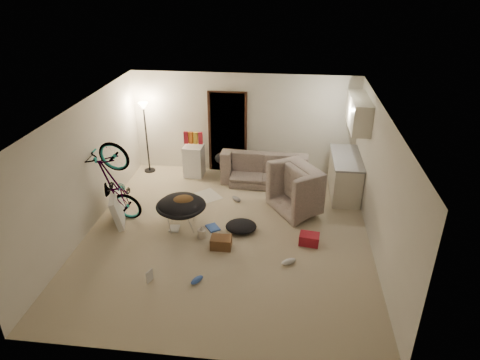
# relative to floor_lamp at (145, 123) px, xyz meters

# --- Properties ---
(floor) EXTENTS (5.50, 6.00, 0.02)m
(floor) POSITION_rel_floor_lamp_xyz_m (2.40, -2.65, -1.32)
(floor) COLOR #BAAC8F
(floor) RESTS_ON ground
(ceiling) EXTENTS (5.50, 6.00, 0.02)m
(ceiling) POSITION_rel_floor_lamp_xyz_m (2.40, -2.65, 1.20)
(ceiling) COLOR white
(ceiling) RESTS_ON wall_back
(wall_back) EXTENTS (5.50, 0.02, 2.50)m
(wall_back) POSITION_rel_floor_lamp_xyz_m (2.40, 0.36, -0.06)
(wall_back) COLOR silver
(wall_back) RESTS_ON floor
(wall_front) EXTENTS (5.50, 0.02, 2.50)m
(wall_front) POSITION_rel_floor_lamp_xyz_m (2.40, -5.66, -0.06)
(wall_front) COLOR silver
(wall_front) RESTS_ON floor
(wall_left) EXTENTS (0.02, 6.00, 2.50)m
(wall_left) POSITION_rel_floor_lamp_xyz_m (-0.36, -2.65, -0.06)
(wall_left) COLOR silver
(wall_left) RESTS_ON floor
(wall_right) EXTENTS (0.02, 6.00, 2.50)m
(wall_right) POSITION_rel_floor_lamp_xyz_m (5.16, -2.65, -0.06)
(wall_right) COLOR silver
(wall_right) RESTS_ON floor
(doorway) EXTENTS (0.85, 0.10, 2.04)m
(doorway) POSITION_rel_floor_lamp_xyz_m (2.00, 0.32, -0.29)
(doorway) COLOR black
(doorway) RESTS_ON floor
(door_trim) EXTENTS (0.97, 0.04, 2.10)m
(door_trim) POSITION_rel_floor_lamp_xyz_m (2.00, 0.29, -0.29)
(door_trim) COLOR #321B11
(door_trim) RESTS_ON floor
(floor_lamp) EXTENTS (0.28, 0.28, 1.81)m
(floor_lamp) POSITION_rel_floor_lamp_xyz_m (0.00, 0.00, 0.00)
(floor_lamp) COLOR black
(floor_lamp) RESTS_ON floor
(kitchen_counter) EXTENTS (0.60, 1.50, 0.88)m
(kitchen_counter) POSITION_rel_floor_lamp_xyz_m (4.83, -0.65, -0.87)
(kitchen_counter) COLOR beige
(kitchen_counter) RESTS_ON floor
(counter_top) EXTENTS (0.64, 1.54, 0.04)m
(counter_top) POSITION_rel_floor_lamp_xyz_m (4.83, -0.65, -0.41)
(counter_top) COLOR gray
(counter_top) RESTS_ON kitchen_counter
(kitchen_uppers) EXTENTS (0.38, 1.40, 0.65)m
(kitchen_uppers) POSITION_rel_floor_lamp_xyz_m (4.96, -0.65, 0.64)
(kitchen_uppers) COLOR beige
(kitchen_uppers) RESTS_ON wall_right
(sofa) EXTENTS (2.08, 0.88, 0.60)m
(sofa) POSITION_rel_floor_lamp_xyz_m (2.97, -0.20, -1.01)
(sofa) COLOR #394039
(sofa) RESTS_ON floor
(armchair) EXTENTS (1.50, 1.54, 0.76)m
(armchair) POSITION_rel_floor_lamp_xyz_m (4.02, -1.39, -0.93)
(armchair) COLOR #394039
(armchair) RESTS_ON floor
(bicycle) EXTENTS (1.95, 1.09, 1.07)m
(bicycle) POSITION_rel_floor_lamp_xyz_m (0.10, -2.41, -0.82)
(bicycle) COLOR black
(bicycle) RESTS_ON floor
(book_asset) EXTENTS (0.27, 0.24, 0.02)m
(book_asset) POSITION_rel_floor_lamp_xyz_m (1.29, -4.28, -1.30)
(book_asset) COLOR maroon
(book_asset) RESTS_ON floor
(mini_fridge) EXTENTS (0.48, 0.48, 0.78)m
(mini_fridge) POSITION_rel_floor_lamp_xyz_m (1.20, -0.10, -0.91)
(mini_fridge) COLOR white
(mini_fridge) RESTS_ON floor
(snack_box_0) EXTENTS (0.10, 0.07, 0.30)m
(snack_box_0) POSITION_rel_floor_lamp_xyz_m (1.03, -0.10, -0.31)
(snack_box_0) COLOR maroon
(snack_box_0) RESTS_ON mini_fridge
(snack_box_1) EXTENTS (0.12, 0.10, 0.30)m
(snack_box_1) POSITION_rel_floor_lamp_xyz_m (1.15, -0.10, -0.31)
(snack_box_1) COLOR #BE5A17
(snack_box_1) RESTS_ON mini_fridge
(snack_box_2) EXTENTS (0.10, 0.08, 0.30)m
(snack_box_2) POSITION_rel_floor_lamp_xyz_m (1.27, -0.10, -0.31)
(snack_box_2) COLOR gold
(snack_box_2) RESTS_ON mini_fridge
(snack_box_3) EXTENTS (0.10, 0.08, 0.30)m
(snack_box_3) POSITION_rel_floor_lamp_xyz_m (1.39, -0.10, -0.31)
(snack_box_3) COLOR maroon
(snack_box_3) RESTS_ON mini_fridge
(saucer_chair) EXTENTS (0.99, 0.99, 0.70)m
(saucer_chair) POSITION_rel_floor_lamp_xyz_m (1.47, -2.52, -0.89)
(saucer_chair) COLOR silver
(saucer_chair) RESTS_ON floor
(hoodie) EXTENTS (0.61, 0.57, 0.22)m
(hoodie) POSITION_rel_floor_lamp_xyz_m (1.52, -2.55, -0.69)
(hoodie) COLOR #51361B
(hoodie) RESTS_ON saucer_chair
(sofa_drape) EXTENTS (0.60, 0.51, 0.28)m
(sofa_drape) POSITION_rel_floor_lamp_xyz_m (2.02, -0.20, -0.77)
(sofa_drape) COLOR black
(sofa_drape) RESTS_ON sofa
(tv_box) EXTENTS (0.52, 0.98, 0.64)m
(tv_box) POSITION_rel_floor_lamp_xyz_m (0.10, -2.40, -0.99)
(tv_box) COLOR silver
(tv_box) RESTS_ON floor
(drink_case_a) EXTENTS (0.39, 0.28, 0.22)m
(drink_case_a) POSITION_rel_floor_lamp_xyz_m (2.35, -3.11, -1.20)
(drink_case_a) COLOR brown
(drink_case_a) RESTS_ON floor
(drink_case_b) EXTENTS (0.40, 0.32, 0.21)m
(drink_case_b) POSITION_rel_floor_lamp_xyz_m (3.99, -2.80, -1.20)
(drink_case_b) COLOR maroon
(drink_case_b) RESTS_ON floor
(juicer) EXTENTS (0.18, 0.18, 0.25)m
(juicer) POSITION_rel_floor_lamp_xyz_m (1.93, -2.82, -1.20)
(juicer) COLOR beige
(juicer) RESTS_ON floor
(newspaper) EXTENTS (0.73, 0.75, 0.01)m
(newspaper) POSITION_rel_floor_lamp_xyz_m (1.74, -1.14, -1.30)
(newspaper) COLOR beige
(newspaper) RESTS_ON floor
(book_blue) EXTENTS (0.34, 0.36, 0.03)m
(book_blue) POSITION_rel_floor_lamp_xyz_m (2.08, -2.48, -1.29)
(book_blue) COLOR #3055AF
(book_blue) RESTS_ON floor
(book_white) EXTENTS (0.22, 0.27, 0.02)m
(book_white) POSITION_rel_floor_lamp_xyz_m (1.32, -2.60, -1.30)
(book_white) COLOR silver
(book_white) RESTS_ON floor
(shoe_0) EXTENTS (0.27, 0.12, 0.10)m
(shoe_0) POSITION_rel_floor_lamp_xyz_m (2.52, -0.58, -1.26)
(shoe_0) COLOR #3055AF
(shoe_0) RESTS_ON floor
(shoe_1) EXTENTS (0.27, 0.26, 0.10)m
(shoe_1) POSITION_rel_floor_lamp_xyz_m (2.42, -1.31, -1.26)
(shoe_1) COLOR slate
(shoe_1) RESTS_ON floor
(shoe_2) EXTENTS (0.24, 0.28, 0.10)m
(shoe_2) POSITION_rel_floor_lamp_xyz_m (2.11, -4.13, -1.26)
(shoe_2) COLOR #3055AF
(shoe_2) RESTS_ON floor
(shoe_4) EXTENTS (0.30, 0.25, 0.11)m
(shoe_4) POSITION_rel_floor_lamp_xyz_m (3.62, -3.46, -1.25)
(shoe_4) COLOR white
(shoe_4) RESTS_ON floor
(clothes_lump_a) EXTENTS (0.68, 0.60, 0.20)m
(clothes_lump_a) POSITION_rel_floor_lamp_xyz_m (2.66, -2.50, -1.21)
(clothes_lump_a) COLOR black
(clothes_lump_a) RESTS_ON floor
(clothes_lump_b) EXTENTS (0.55, 0.53, 0.13)m
(clothes_lump_b) POSITION_rel_floor_lamp_xyz_m (2.59, -0.10, -1.24)
(clothes_lump_b) COLOR black
(clothes_lump_b) RESTS_ON floor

